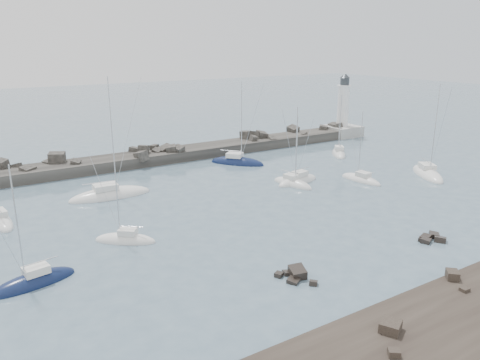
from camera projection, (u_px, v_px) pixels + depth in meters
The scene contains 15 objects.
ground at pixel (271, 237), 51.24m from camera, with size 400.00×400.00×0.00m, color #4A6374.
rock_shelf at pixel (451, 342), 33.34m from camera, with size 140.00×12.11×1.70m.
rock_cluster_near at pixel (295, 276), 42.42m from camera, with size 2.81×3.79×1.62m.
rock_cluster_far at pixel (432, 240), 50.44m from camera, with size 3.46×2.73×1.36m.
breakwater at pixel (103, 167), 78.28m from camera, with size 115.00×7.72×5.05m.
lighthouse at pixel (342, 122), 105.15m from camera, with size 7.00×7.00×14.60m.
sailboat_2 at pixel (33, 283), 41.18m from camera, with size 7.80×3.68×12.05m.
sailboat_3 at pixel (110, 196), 64.43m from camera, with size 11.37×4.11×17.51m.
sailboat_4 at pixel (126, 240), 50.02m from camera, with size 6.50×5.74×10.69m.
sailboat_5 at pixel (292, 184), 69.76m from camera, with size 3.51×7.43×11.46m.
sailboat_6 at pixel (237, 163), 81.83m from camera, with size 8.47×9.34×15.34m.
sailboat_7 at pixel (298, 181), 71.00m from camera, with size 8.09×3.51×12.57m.
sailboat_8 at pixel (361, 180), 71.75m from camera, with size 2.81×7.39×11.53m.
sailboat_9 at pixel (427, 175), 74.67m from camera, with size 7.87×10.07×15.66m.
sailboat_10 at pixel (339, 154), 88.22m from camera, with size 6.34×7.47×12.21m.
Camera 1 is at (-28.05, -38.28, 20.59)m, focal length 35.00 mm.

